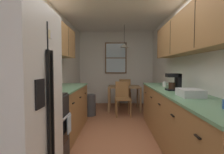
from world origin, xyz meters
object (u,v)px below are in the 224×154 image
at_px(dish_rack, 190,93).
at_px(dining_chair_near, 123,97).
at_px(refrigerator, 6,112).
at_px(stove_range, 38,130).
at_px(trash_bin, 90,105).
at_px(mug_by_coffeemaker, 165,84).
at_px(storage_canister, 53,85).
at_px(dining_chair_far, 125,91).
at_px(coffee_maker, 175,81).
at_px(dining_table, 124,90).
at_px(microwave_over_range, 27,39).

bearing_deg(dish_rack, dining_chair_near, 108.46).
xyz_separation_m(refrigerator, stove_range, (-0.06, 0.73, -0.43)).
distance_m(dining_chair_near, trash_bin, 0.91).
bearing_deg(trash_bin, mug_by_coffeemaker, -34.42).
bearing_deg(storage_canister, dining_chair_far, 67.25).
bearing_deg(coffee_maker, dining_chair_far, 103.37).
bearing_deg(coffee_maker, dish_rack, -90.63).
height_order(dining_table, dining_chair_far, dining_chair_far).
bearing_deg(trash_bin, dining_table, 33.64).
distance_m(dining_chair_near, coffee_maker, 2.01).
height_order(stove_range, coffee_maker, coffee_maker).
relative_size(stove_range, dining_chair_far, 1.22).
relative_size(refrigerator, dining_chair_near, 2.00).
height_order(refrigerator, dining_chair_far, refrigerator).
xyz_separation_m(storage_canister, coffee_maker, (1.98, 0.16, 0.05)).
relative_size(storage_canister, coffee_maker, 0.67).
bearing_deg(stove_range, microwave_over_range, 179.97).
height_order(microwave_over_range, dining_table, microwave_over_range).
xyz_separation_m(dining_chair_far, coffee_maker, (0.69, -2.91, 0.55)).
distance_m(stove_range, mug_by_coffeemaker, 2.40).
relative_size(microwave_over_range, trash_bin, 1.13).
xyz_separation_m(dining_table, trash_bin, (-0.95, -0.63, -0.33)).
height_order(storage_canister, mug_by_coffeemaker, storage_canister).
xyz_separation_m(microwave_over_range, storage_canister, (0.11, 0.56, -0.64)).
xyz_separation_m(microwave_over_range, mug_by_coffeemaker, (2.08, 1.29, -0.69)).
height_order(coffee_maker, mug_by_coffeemaker, coffee_maker).
bearing_deg(coffee_maker, dining_chair_near, 114.51).
bearing_deg(microwave_over_range, stove_range, -0.03).
relative_size(microwave_over_range, storage_canister, 3.35).
relative_size(stove_range, storage_canister, 5.79).
relative_size(dining_table, mug_by_coffeemaker, 8.59).
bearing_deg(storage_canister, trash_bin, 80.88).
bearing_deg(dining_table, stove_range, -112.08).
height_order(trash_bin, coffee_maker, coffee_maker).
xyz_separation_m(microwave_over_range, dish_rack, (2.08, 0.10, -0.69)).
distance_m(refrigerator, dining_chair_far, 4.56).
height_order(refrigerator, stove_range, refrigerator).
xyz_separation_m(microwave_over_range, coffee_maker, (2.09, 0.73, -0.59)).
xyz_separation_m(trash_bin, dish_rack, (1.67, -2.33, 0.67)).
relative_size(dining_chair_near, dining_chair_far, 1.00).
xyz_separation_m(dining_chair_far, dish_rack, (0.69, -3.53, 0.45)).
bearing_deg(trash_bin, coffee_maker, -45.38).
distance_m(microwave_over_range, dish_rack, 2.20).
bearing_deg(dining_table, mug_by_coffeemaker, -67.91).
bearing_deg(mug_by_coffeemaker, dining_chair_far, 106.10).
bearing_deg(dining_chair_near, dish_rack, -71.54).
distance_m(trash_bin, mug_by_coffeemaker, 2.13).
relative_size(dining_table, dining_chair_near, 1.06).
bearing_deg(trash_bin, stove_range, -96.90).
relative_size(dining_chair_near, coffee_maker, 3.19).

